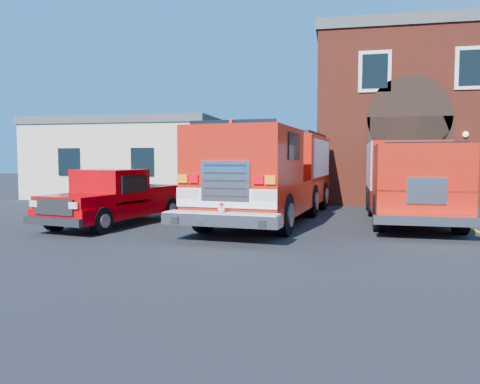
% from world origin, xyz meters
% --- Properties ---
extents(ground, '(100.00, 100.00, 0.00)m').
position_xyz_m(ground, '(0.00, 0.00, 0.00)').
color(ground, black).
rests_on(ground, ground).
extents(parking_stripe_mid, '(0.12, 3.00, 0.01)m').
position_xyz_m(parking_stripe_mid, '(6.50, 4.00, 0.00)').
color(parking_stripe_mid, '#E2BB0B').
rests_on(parking_stripe_mid, ground).
extents(parking_stripe_far, '(0.12, 3.00, 0.01)m').
position_xyz_m(parking_stripe_far, '(6.50, 7.00, 0.00)').
color(parking_stripe_far, '#E2BB0B').
rests_on(parking_stripe_far, ground).
extents(fire_station, '(15.20, 10.20, 8.45)m').
position_xyz_m(fire_station, '(8.99, 13.98, 4.25)').
color(fire_station, maroon).
rests_on(fire_station, ground).
extents(side_building, '(10.20, 8.20, 4.35)m').
position_xyz_m(side_building, '(-9.00, 13.00, 2.20)').
color(side_building, beige).
rests_on(side_building, ground).
extents(fire_engine, '(4.04, 10.62, 3.19)m').
position_xyz_m(fire_engine, '(0.19, 3.66, 1.65)').
color(fire_engine, black).
rests_on(fire_engine, ground).
extents(pickup_truck, '(3.05, 5.79, 1.80)m').
position_xyz_m(pickup_truck, '(-4.61, 1.26, 0.85)').
color(pickup_truck, black).
rests_on(pickup_truck, ground).
extents(secondary_truck, '(2.86, 8.54, 2.75)m').
position_xyz_m(secondary_truck, '(4.83, 4.32, 1.50)').
color(secondary_truck, black).
rests_on(secondary_truck, ground).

